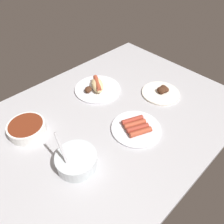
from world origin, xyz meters
TOP-DOWN VIEW (x-y plane):
  - ground_plane at (0.00, 0.00)cm, footprint 120.00×90.00cm
  - plate_grilled_meat at (-29.43, 6.59)cm, footprint 19.39×19.39cm
  - bowl_coleslaw at (27.96, 10.49)cm, footprint 15.48×15.48cm
  - plate_sausages at (-1.29, 14.10)cm, footprint 21.59×21.59cm
  - bowl_chili at (33.34, -17.15)cm, footprint 15.83×15.83cm
  - plate_hotdog_assembled at (-7.46, -18.77)cm, footprint 24.01×24.01cm

SIDE VIEW (x-z plane):
  - ground_plane at x=0.00cm, z-range -3.00..0.00cm
  - plate_grilled_meat at x=-29.43cm, z-range -0.86..2.86cm
  - plate_sausages at x=-1.29cm, z-range -0.64..2.69cm
  - plate_hotdog_assembled at x=-7.46cm, z-range -1.09..4.52cm
  - bowl_chili at x=33.34cm, z-range 0.23..4.89cm
  - bowl_coleslaw at x=27.96cm, z-range -4.80..10.73cm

